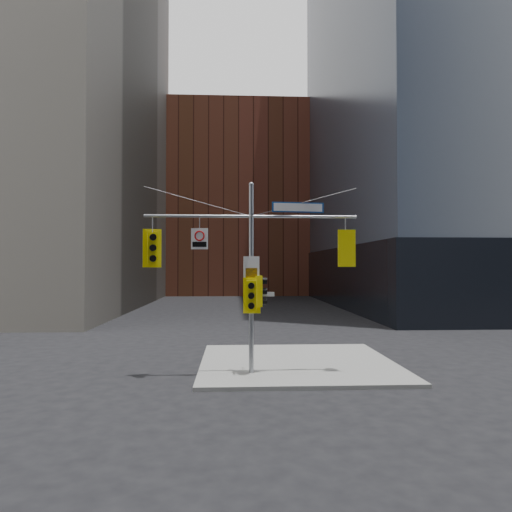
{
  "coord_description": "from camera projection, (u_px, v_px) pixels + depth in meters",
  "views": [
    {
      "loc": [
        -0.66,
        -15.08,
        4.12
      ],
      "look_at": [
        0.18,
        2.0,
        4.51
      ],
      "focal_mm": 32.0,
      "sensor_mm": 36.0,
      "label": 1
    }
  ],
  "objects": [
    {
      "name": "street_blade_ew",
      "position": [
        263.0,
        294.0,
        17.09
      ],
      "size": [
        0.84,
        0.09,
        0.17
      ],
      "rotation": [
        0.0,
        0.0,
        -0.07
      ],
      "color": "silver",
      "rests_on": "ground"
    },
    {
      "name": "street_blade_ns",
      "position": [
        251.0,
        297.0,
        17.51
      ],
      "size": [
        0.04,
        0.68,
        0.14
      ],
      "rotation": [
        0.0,
        0.0,
        -0.01
      ],
      "color": "#145926",
      "rests_on": "ground"
    },
    {
      "name": "street_sign_blade",
      "position": [
        298.0,
        207.0,
        17.23
      ],
      "size": [
        2.0,
        0.27,
        0.39
      ],
      "rotation": [
        0.0,
        0.0,
        0.11
      ],
      "color": "navy",
      "rests_on": "ground"
    },
    {
      "name": "podium_ne",
      "position": [
        504.0,
        277.0,
        48.39
      ],
      "size": [
        36.4,
        36.4,
        6.0
      ],
      "primitive_type": "cube",
      "color": "black",
      "rests_on": "ground"
    },
    {
      "name": "brick_midrise",
      "position": [
        238.0,
        205.0,
        73.23
      ],
      "size": [
        26.0,
        20.0,
        28.0
      ],
      "primitive_type": "cube",
      "color": "brown",
      "rests_on": "ground"
    },
    {
      "name": "traffic_light_east_arm",
      "position": [
        345.0,
        248.0,
        17.28
      ],
      "size": [
        0.67,
        0.52,
        1.4
      ],
      "rotation": [
        0.0,
        0.0,
        3.14
      ],
      "color": "yellow",
      "rests_on": "ground"
    },
    {
      "name": "ground",
      "position": [
        254.0,
        391.0,
        15.0
      ],
      "size": [
        160.0,
        160.0,
        0.0
      ],
      "primitive_type": "plane",
      "color": "black",
      "rests_on": "ground"
    },
    {
      "name": "traffic_light_pole_front",
      "position": [
        252.0,
        295.0,
        16.79
      ],
      "size": [
        0.65,
        0.54,
        1.35
      ],
      "rotation": [
        0.0,
        0.0,
        -0.09
      ],
      "color": "yellow",
      "rests_on": "ground"
    },
    {
      "name": "traffic_light_west_arm",
      "position": [
        152.0,
        248.0,
        16.93
      ],
      "size": [
        0.68,
        0.63,
        1.45
      ],
      "rotation": [
        0.0,
        0.0,
        0.25
      ],
      "color": "yellow",
      "rests_on": "ground"
    },
    {
      "name": "sidewalk_corner",
      "position": [
        297.0,
        363.0,
        19.09
      ],
      "size": [
        8.0,
        8.0,
        0.15
      ],
      "primitive_type": "cube",
      "color": "gray",
      "rests_on": "ground"
    },
    {
      "name": "regulatory_sign_arm",
      "position": [
        200.0,
        238.0,
        16.99
      ],
      "size": [
        0.63,
        0.12,
        0.79
      ],
      "rotation": [
        0.0,
        0.0,
        -0.1
      ],
      "color": "silver",
      "rests_on": "ground"
    },
    {
      "name": "traffic_light_pole_side",
      "position": [
        260.0,
        291.0,
        17.09
      ],
      "size": [
        0.44,
        0.38,
        1.16
      ],
      "rotation": [
        0.0,
        0.0,
        1.57
      ],
      "color": "yellow",
      "rests_on": "ground"
    },
    {
      "name": "signal_assembly",
      "position": [
        251.0,
        258.0,
        17.09
      ],
      "size": [
        8.0,
        0.8,
        7.3
      ],
      "color": "gray",
      "rests_on": "ground"
    },
    {
      "name": "regulatory_sign_pole",
      "position": [
        251.0,
        267.0,
        16.97
      ],
      "size": [
        0.6,
        0.11,
        0.79
      ],
      "rotation": [
        0.0,
        0.0,
        0.13
      ],
      "color": "silver",
      "rests_on": "ground"
    }
  ]
}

